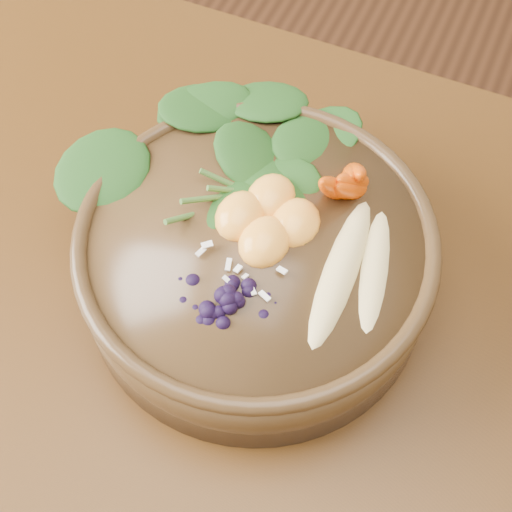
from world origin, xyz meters
TOP-DOWN VIEW (x-y plane):
  - dining_table at (0.00, 0.00)m, footprint 1.60×0.90m
  - stoneware_bowl at (-0.03, 0.14)m, footprint 0.29×0.29m
  - kale_heap at (-0.07, 0.20)m, footprint 0.19×0.17m
  - carrot_cluster at (0.02, 0.21)m, footprint 0.06×0.06m
  - banana_halves at (0.05, 0.14)m, footprint 0.07×0.16m
  - mandarin_cluster at (-0.03, 0.15)m, footprint 0.09×0.09m
  - blueberry_pile at (-0.03, 0.08)m, footprint 0.14×0.10m
  - coconut_flakes at (-0.03, 0.12)m, footprint 0.09×0.07m

SIDE VIEW (x-z plane):
  - dining_table at x=0.00m, z-range 0.28..1.03m
  - stoneware_bowl at x=-0.03m, z-range 0.75..0.83m
  - coconut_flakes at x=-0.03m, z-range 0.83..0.84m
  - banana_halves at x=0.05m, z-range 0.83..0.86m
  - mandarin_cluster at x=-0.03m, z-range 0.83..0.86m
  - blueberry_pile at x=-0.03m, z-range 0.83..0.87m
  - kale_heap at x=-0.07m, z-range 0.83..0.87m
  - carrot_cluster at x=0.02m, z-range 0.83..0.91m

